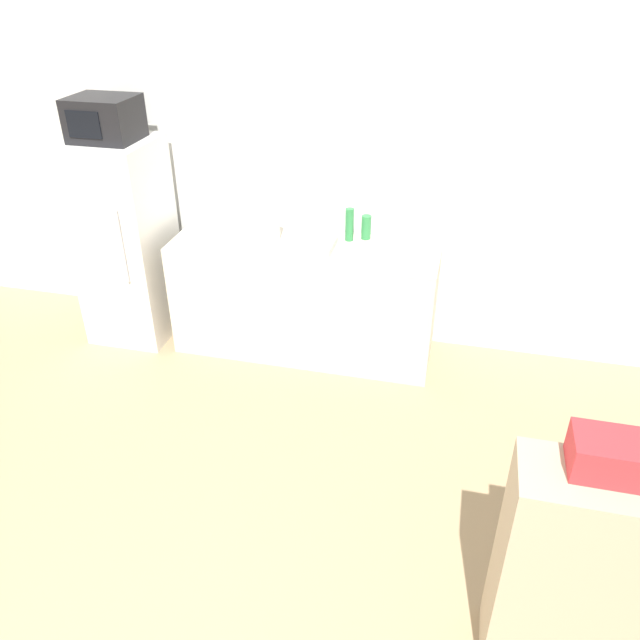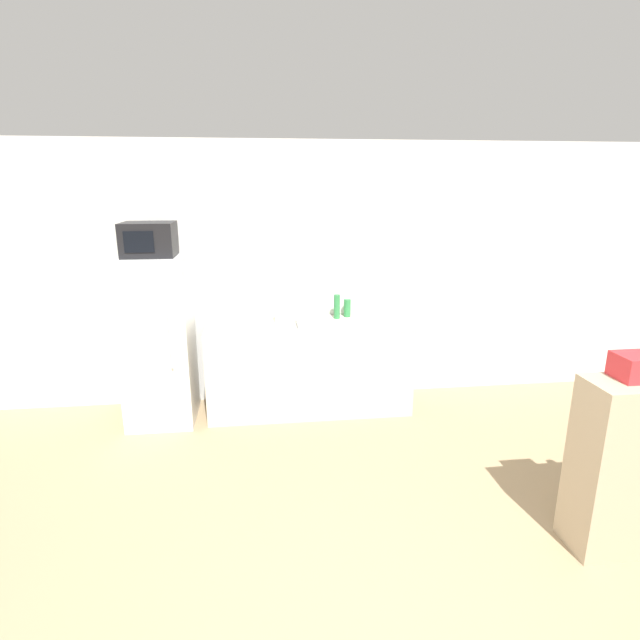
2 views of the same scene
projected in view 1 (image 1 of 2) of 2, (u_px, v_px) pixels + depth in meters
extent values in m
cube|color=silver|center=(324.00, 175.00, 4.60)|extent=(8.00, 0.06, 2.60)
cube|color=white|center=(126.00, 242.00, 4.82)|extent=(0.61, 0.62, 1.57)
cylinder|color=#B7B7BC|center=(122.00, 247.00, 4.46)|extent=(0.02, 0.02, 0.55)
cube|color=black|center=(105.00, 119.00, 4.34)|extent=(0.45, 0.38, 0.30)
cube|color=black|center=(83.00, 125.00, 4.18)|extent=(0.25, 0.01, 0.18)
cube|color=beige|center=(305.00, 298.00, 4.76)|extent=(1.96, 0.63, 0.88)
cube|color=#9EA3A8|center=(310.00, 244.00, 4.48)|extent=(0.35, 0.28, 0.06)
cylinder|color=#2D7F42|center=(349.00, 225.00, 4.55)|extent=(0.06, 0.06, 0.24)
cylinder|color=#2D7F42|center=(366.00, 227.00, 4.59)|extent=(0.07, 0.07, 0.18)
cube|color=tan|center=(585.00, 579.00, 2.53)|extent=(0.70, 0.33, 1.10)
cube|color=red|center=(610.00, 456.00, 2.25)|extent=(0.28, 0.20, 0.15)
cylinder|color=white|center=(272.00, 222.00, 4.57)|extent=(0.12, 0.12, 0.26)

